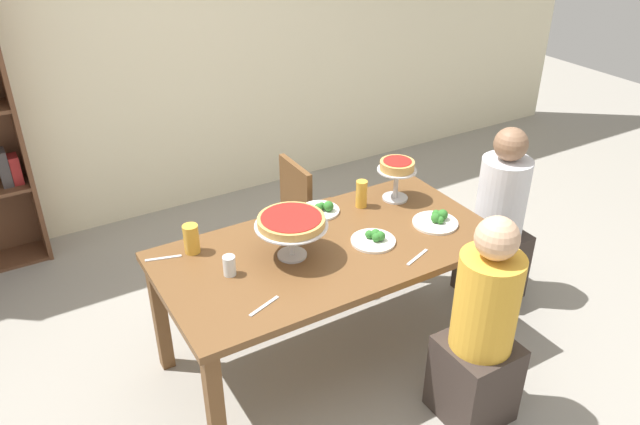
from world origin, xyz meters
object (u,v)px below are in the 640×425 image
(water_glass_clear_near, at_px, (229,266))
(cutlery_knife_near, at_px, (163,258))
(chair_far_right, at_px, (311,215))
(beer_glass_amber_short, at_px, (191,239))
(diner_near_right, at_px, (481,337))
(personal_pizza_stand, at_px, (397,170))
(cutlery_fork_near, at_px, (417,257))
(salad_plate_near_diner, at_px, (321,209))
(cutlery_fork_far, at_px, (264,306))
(cutlery_knife_far, at_px, (286,226))
(salad_plate_far_diner, at_px, (374,239))
(dining_table, at_px, (330,260))
(beer_glass_amber_tall, at_px, (361,194))
(salad_plate_spare, at_px, (437,220))
(diner_head_east, at_px, (497,227))
(deep_dish_pizza_stand, at_px, (291,224))

(water_glass_clear_near, relative_size, cutlery_knife_near, 0.56)
(chair_far_right, relative_size, beer_glass_amber_short, 5.62)
(beer_glass_amber_short, height_order, water_glass_clear_near, beer_glass_amber_short)
(diner_near_right, relative_size, personal_pizza_stand, 4.67)
(cutlery_knife_near, bearing_deg, cutlery_fork_near, 165.71)
(salad_plate_near_diner, distance_m, cutlery_fork_far, 0.90)
(chair_far_right, bearing_deg, beer_glass_amber_short, -66.14)
(cutlery_knife_near, bearing_deg, diner_near_right, 154.22)
(diner_near_right, xyz_separation_m, cutlery_knife_near, (-1.18, 1.05, 0.25))
(diner_near_right, distance_m, salad_plate_near_diner, 1.12)
(personal_pizza_stand, height_order, cutlery_knife_far, personal_pizza_stand)
(salad_plate_far_diner, bearing_deg, cutlery_knife_near, 157.74)
(beer_glass_amber_short, relative_size, cutlery_knife_far, 0.86)
(dining_table, distance_m, beer_glass_amber_tall, 0.49)
(beer_glass_amber_tall, height_order, cutlery_knife_near, beer_glass_amber_tall)
(salad_plate_near_diner, height_order, beer_glass_amber_short, beer_glass_amber_short)
(dining_table, bearing_deg, diner_near_right, -61.02)
(chair_far_right, relative_size, cutlery_fork_near, 4.83)
(dining_table, bearing_deg, salad_plate_spare, -9.34)
(chair_far_right, xyz_separation_m, cutlery_fork_near, (0.02, -1.04, 0.26))
(beer_glass_amber_short, bearing_deg, personal_pizza_stand, -2.97)
(salad_plate_far_diner, distance_m, beer_glass_amber_tall, 0.39)
(chair_far_right, distance_m, salad_plate_spare, 0.93)
(salad_plate_far_diner, relative_size, cutlery_knife_far, 1.30)
(cutlery_knife_near, bearing_deg, salad_plate_near_diner, -163.85)
(personal_pizza_stand, relative_size, cutlery_knife_far, 1.37)
(beer_glass_amber_tall, xyz_separation_m, cutlery_fork_far, (-0.89, -0.55, -0.08))
(cutlery_fork_near, bearing_deg, beer_glass_amber_short, 126.82)
(water_glass_clear_near, bearing_deg, salad_plate_near_diner, 23.56)
(salad_plate_spare, bearing_deg, beer_glass_amber_tall, 123.62)
(water_glass_clear_near, bearing_deg, salad_plate_spare, -6.38)
(beer_glass_amber_tall, bearing_deg, diner_head_east, -18.79)
(dining_table, height_order, cutlery_knife_far, cutlery_knife_far)
(personal_pizza_stand, relative_size, salad_plate_near_diner, 1.08)
(diner_head_east, relative_size, salad_plate_far_diner, 4.90)
(cutlery_fork_near, bearing_deg, cutlery_knife_far, 105.24)
(personal_pizza_stand, bearing_deg, cutlery_fork_far, -154.81)
(salad_plate_spare, relative_size, cutlery_knife_far, 1.38)
(cutlery_fork_near, height_order, cutlery_fork_far, same)
(diner_near_right, distance_m, salad_plate_far_diner, 0.72)
(salad_plate_far_diner, height_order, beer_glass_amber_tall, beer_glass_amber_tall)
(beer_glass_amber_tall, distance_m, cutlery_knife_near, 1.16)
(water_glass_clear_near, relative_size, cutlery_fork_near, 0.56)
(salad_plate_far_diner, xyz_separation_m, beer_glass_amber_tall, (0.16, 0.36, 0.06))
(salad_plate_far_diner, xyz_separation_m, beer_glass_amber_short, (-0.85, 0.39, 0.06))
(diner_near_right, bearing_deg, deep_dish_pizza_stand, 39.47)
(personal_pizza_stand, height_order, salad_plate_spare, personal_pizza_stand)
(salad_plate_far_diner, bearing_deg, salad_plate_spare, -2.49)
(diner_head_east, relative_size, deep_dish_pizza_stand, 3.15)
(chair_far_right, xyz_separation_m, water_glass_clear_near, (-0.85, -0.69, 0.31))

